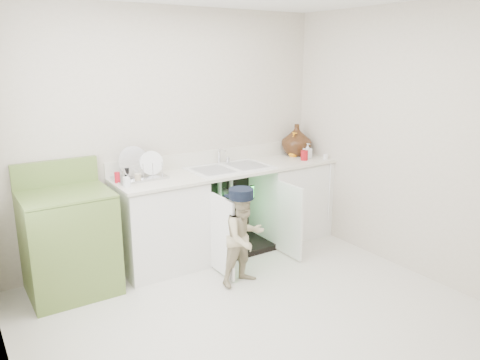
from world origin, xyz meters
name	(u,v)px	position (x,y,z in m)	size (l,w,h in m)	color
ground	(251,312)	(0.00, 0.00, 0.00)	(3.50, 3.50, 0.00)	beige
room_shell	(252,163)	(0.00, 0.00, 1.25)	(6.00, 5.50, 1.26)	beige
counter_run	(233,205)	(0.59, 1.21, 0.48)	(2.44, 1.02, 1.26)	white
avocado_stove	(69,241)	(-1.12, 1.18, 0.47)	(0.73, 0.65, 1.14)	olive
repair_worker	(244,236)	(0.24, 0.47, 0.46)	(0.60, 0.59, 0.90)	tan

